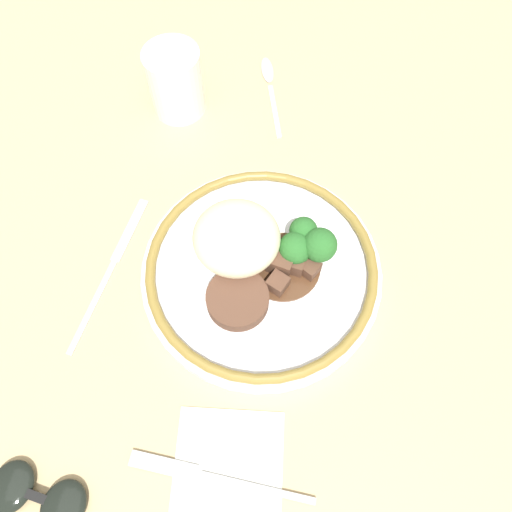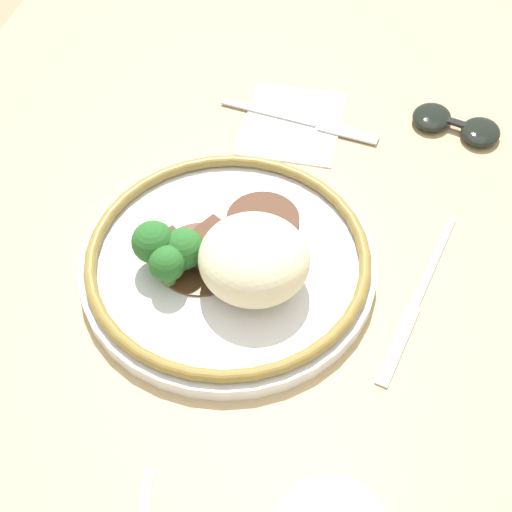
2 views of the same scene
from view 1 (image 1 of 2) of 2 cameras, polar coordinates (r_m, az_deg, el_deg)
ground_plane at (r=0.64m, az=-4.57°, el=-6.28°), size 8.00×8.00×0.00m
dining_table at (r=0.62m, az=-4.71°, el=-5.58°), size 1.16×0.91×0.04m
napkin at (r=0.56m, az=-3.25°, el=-23.79°), size 0.13×0.11×0.00m
plate at (r=0.59m, az=0.34°, el=-0.77°), size 0.29×0.29×0.09m
juice_glass at (r=0.74m, az=-9.14°, el=18.81°), size 0.08×0.08×0.10m
fork at (r=0.56m, az=-6.10°, el=-23.61°), size 0.04×0.19×0.00m
knife at (r=0.64m, az=-16.08°, el=-1.08°), size 0.21×0.06×0.00m
spoon at (r=0.80m, az=1.50°, el=19.49°), size 0.16×0.04×0.01m
sunglasses at (r=0.59m, az=-23.74°, el=-23.87°), size 0.08×0.11×0.02m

